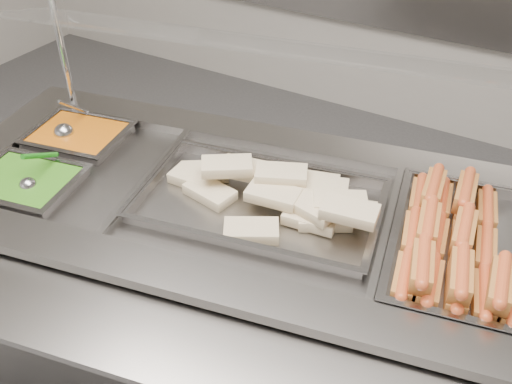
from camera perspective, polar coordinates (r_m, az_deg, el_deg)
The scene contains 11 objects.
steam_counter at distance 1.92m, azimuth -1.40°, elevation -10.73°, with size 1.94×1.14×0.87m.
tray_rail at distance 1.33m, azimuth -9.25°, elevation -14.24°, with size 1.76×0.68×0.05m.
sneeze_guard at distance 1.62m, azimuth 0.85°, elevation 14.14°, with size 1.62×0.59×0.43m.
pan_hotdogs at distance 1.58m, azimuth 19.54°, elevation -5.75°, with size 0.43×0.59×0.10m.
pan_wraps at distance 1.62m, azimuth 0.32°, elevation -1.41°, with size 0.72×0.51×0.07m.
pan_beans at distance 2.01m, azimuth -17.19°, elevation 4.68°, with size 0.33×0.28×0.10m.
pan_peas at distance 1.83m, azimuth -21.90°, elevation 0.12°, with size 0.33×0.28×0.10m.
hotdogs_in_buns at distance 1.54m, azimuth 19.08°, elevation -4.73°, with size 0.38×0.53×0.11m.
tortilla_wraps at distance 1.60m, azimuth 2.71°, elevation -0.26°, with size 0.64×0.37×0.10m.
ladle at distance 2.00m, azimuth -18.57°, elevation 5.75°, with size 0.07×0.18×0.15m.
serving_spoon at distance 1.78m, azimuth -21.61°, elevation 1.09°, with size 0.06×0.17×0.13m.
Camera 1 is at (0.76, -0.77, 1.85)m, focal length 40.00 mm.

